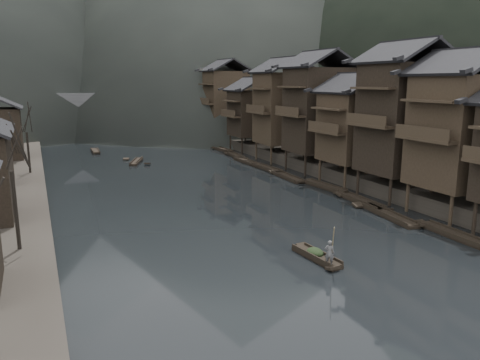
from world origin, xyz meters
TOP-DOWN VIEW (x-y plane):
  - water at (0.00, 0.00)m, footprint 300.00×300.00m
  - right_bank at (35.00, 40.00)m, footprint 40.00×200.00m
  - stilt_houses at (17.28, 19.71)m, footprint 9.00×67.60m
  - bare_trees at (-17.00, 9.06)m, footprint 3.60×43.05m
  - moored_sampans at (12.05, 23.03)m, footprint 3.16×66.91m
  - midriver_boats at (-0.72, 52.09)m, footprint 15.89×38.03m
  - stone_bridge at (-0.00, 72.00)m, footprint 40.00×6.00m
  - hero_sampan at (0.63, -5.06)m, footprint 1.33×4.73m
  - cargo_heap at (0.65, -4.85)m, footprint 1.03×1.35m
  - boatman at (0.50, -6.69)m, footprint 0.71×0.68m
  - bamboo_pole at (0.70, -6.69)m, footprint 1.20×1.86m

SIDE VIEW (x-z plane):
  - water at x=0.00m, z-range 0.00..0.00m
  - moored_sampans at x=12.05m, z-range -0.03..0.44m
  - hero_sampan at x=0.63m, z-range -0.01..0.42m
  - midriver_boats at x=-0.72m, z-range -0.02..0.43m
  - cargo_heap at x=0.65m, z-range 0.43..1.05m
  - right_bank at x=35.00m, z-range 0.00..1.80m
  - boatman at x=0.50m, z-range 0.43..2.06m
  - bamboo_pole at x=0.70m, z-range 2.06..5.47m
  - stone_bridge at x=0.00m, z-range 0.61..9.61m
  - bare_trees at x=-17.00m, z-range 2.55..9.74m
  - stilt_houses at x=17.28m, z-range 1.10..16.62m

